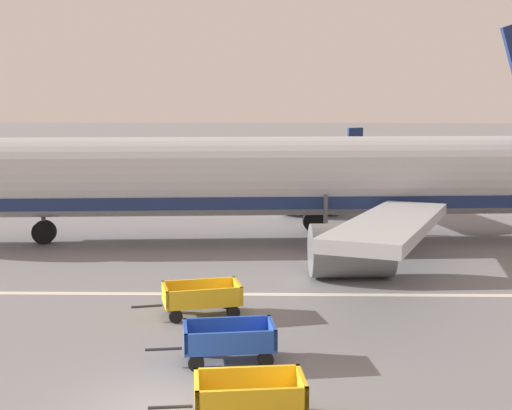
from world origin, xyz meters
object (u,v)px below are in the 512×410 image
(airplane, at_px, (289,178))
(baggage_cart_third_in_row, at_px, (229,341))
(baggage_cart_fourth_in_row, at_px, (201,298))
(baggage_cart_second_in_row, at_px, (249,397))

(airplane, height_order, baggage_cart_third_in_row, airplane)
(baggage_cart_fourth_in_row, bearing_deg, airplane, 74.52)
(airplane, relative_size, baggage_cart_third_in_row, 10.40)
(baggage_cart_third_in_row, height_order, baggage_cart_fourth_in_row, same)
(baggage_cart_second_in_row, bearing_deg, airplane, 85.90)
(airplane, xyz_separation_m, baggage_cart_second_in_row, (-1.37, -19.06, -2.45))
(airplane, bearing_deg, baggage_cart_fourth_in_row, -105.48)
(airplane, height_order, baggage_cart_second_in_row, airplane)
(baggage_cart_third_in_row, bearing_deg, airplane, 82.48)
(baggage_cart_third_in_row, bearing_deg, baggage_cart_fourth_in_row, 105.40)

